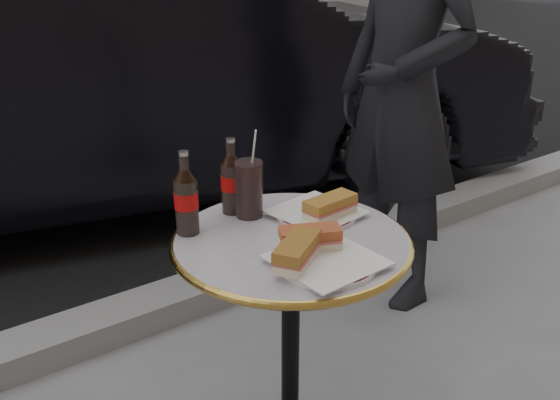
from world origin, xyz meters
TOP-DOWN VIEW (x-y plane):
  - curb at (0.00, 0.90)m, footprint 40.00×0.20m
  - bistro_table at (0.00, 0.00)m, footprint 0.62×0.62m
  - plate_left at (-0.02, -0.17)m, footprint 0.27×0.27m
  - plate_right at (0.13, 0.07)m, footprint 0.23×0.23m
  - sandwich_left_a at (-0.08, -0.14)m, footprint 0.17×0.15m
  - sandwich_left_b at (-0.01, -0.09)m, footprint 0.16×0.12m
  - sandwich_right at (0.15, 0.02)m, footprint 0.16×0.09m
  - cola_bottle_left at (-0.20, 0.18)m, footprint 0.08×0.08m
  - cola_bottle_right at (-0.04, 0.23)m, footprint 0.08×0.08m
  - cola_glass at (-0.01, 0.18)m, footprint 0.09×0.09m
  - parked_car at (0.48, 2.19)m, footprint 2.63×4.83m
  - pedestrian at (0.94, 0.53)m, footprint 0.42×0.64m

SIDE VIEW (x-z plane):
  - curb at x=0.00m, z-range -0.01..0.11m
  - bistro_table at x=0.00m, z-range 0.00..0.73m
  - plate_right at x=0.13m, z-range 0.73..0.74m
  - plate_left at x=-0.02m, z-range 0.73..0.75m
  - parked_car at x=0.48m, z-range 0.00..1.51m
  - sandwich_right at x=0.15m, z-range 0.74..0.80m
  - sandwich_left_b at x=-0.01m, z-range 0.75..0.80m
  - sandwich_left_a at x=-0.08m, z-range 0.75..0.80m
  - cola_glass at x=-0.01m, z-range 0.73..0.89m
  - cola_bottle_right at x=-0.04m, z-range 0.73..0.95m
  - cola_bottle_left at x=-0.20m, z-range 0.73..0.96m
  - pedestrian at x=0.94m, z-range 0.00..1.74m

